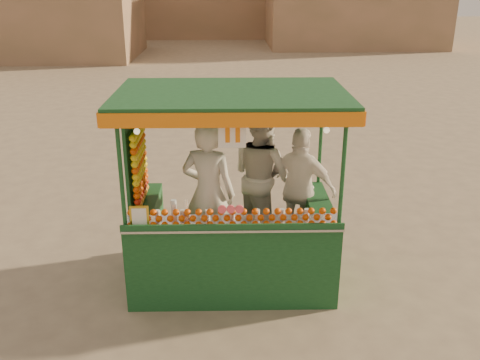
{
  "coord_description": "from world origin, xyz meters",
  "views": [
    {
      "loc": [
        0.3,
        -5.69,
        3.61
      ],
      "look_at": [
        0.43,
        0.27,
        1.29
      ],
      "focal_mm": 39.56,
      "sensor_mm": 36.0,
      "label": 1
    }
  ],
  "objects_px": {
    "vendor_middle": "(262,175)",
    "vendor_left": "(209,194)",
    "vendor_right": "(300,189)",
    "juice_cart": "(227,226)"
  },
  "relations": [
    {
      "from": "juice_cart",
      "to": "vendor_middle",
      "type": "distance_m",
      "value": 0.91
    },
    {
      "from": "vendor_middle",
      "to": "vendor_right",
      "type": "height_order",
      "value": "vendor_middle"
    },
    {
      "from": "vendor_middle",
      "to": "vendor_left",
      "type": "bearing_deg",
      "value": 94.43
    },
    {
      "from": "vendor_left",
      "to": "vendor_right",
      "type": "xyz_separation_m",
      "value": [
        1.15,
        0.37,
        -0.1
      ]
    },
    {
      "from": "vendor_left",
      "to": "vendor_right",
      "type": "height_order",
      "value": "vendor_left"
    },
    {
      "from": "vendor_left",
      "to": "vendor_middle",
      "type": "xyz_separation_m",
      "value": [
        0.67,
        0.6,
        -0.0
      ]
    },
    {
      "from": "juice_cart",
      "to": "vendor_middle",
      "type": "height_order",
      "value": "juice_cart"
    },
    {
      "from": "vendor_left",
      "to": "vendor_right",
      "type": "bearing_deg",
      "value": -144.98
    },
    {
      "from": "vendor_middle",
      "to": "vendor_right",
      "type": "xyz_separation_m",
      "value": [
        0.48,
        -0.24,
        -0.1
      ]
    },
    {
      "from": "juice_cart",
      "to": "vendor_left",
      "type": "distance_m",
      "value": 0.46
    }
  ]
}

